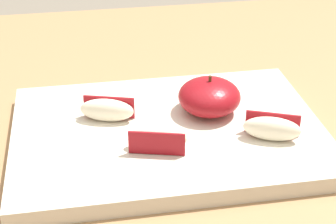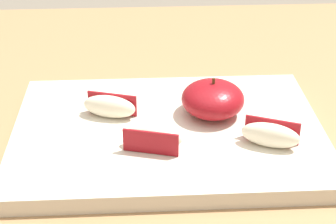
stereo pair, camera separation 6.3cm
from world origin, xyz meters
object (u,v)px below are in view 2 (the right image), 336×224
object	(u,v)px
apple_wedge_left	(271,135)
apple_wedge_right	(109,108)
apple_wedge_back	(153,137)
cutting_board	(168,134)
apple_half_skin_up	(213,101)

from	to	relation	value
apple_wedge_left	apple_wedge_right	distance (m)	0.19
apple_wedge_left	apple_wedge_right	world-z (taller)	same
apple_wedge_left	apple_wedge_back	distance (m)	0.13
cutting_board	apple_wedge_right	distance (m)	0.08
cutting_board	apple_wedge_left	bearing A→B (deg)	-22.50
cutting_board	apple_wedge_back	distance (m)	0.05
apple_wedge_left	apple_wedge_right	bearing A→B (deg)	158.78
cutting_board	apple_wedge_back	xyz separation A→B (m)	(-0.02, -0.04, 0.02)
apple_wedge_left	apple_wedge_back	world-z (taller)	same
apple_half_skin_up	apple_wedge_back	distance (m)	0.10
apple_wedge_back	apple_wedge_left	bearing A→B (deg)	-0.89
apple_half_skin_up	apple_wedge_left	world-z (taller)	apple_half_skin_up
apple_half_skin_up	apple_wedge_right	distance (m)	0.12
apple_half_skin_up	apple_wedge_left	size ratio (longest dim) A/B	1.12
cutting_board	apple_wedge_back	size ratio (longest dim) A/B	5.34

